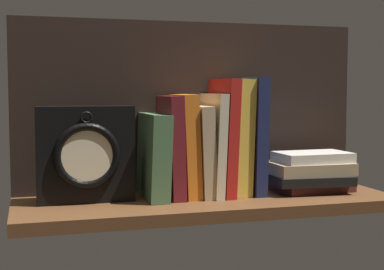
{
  "coord_description": "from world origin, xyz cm",
  "views": [
    {
      "loc": [
        -36.46,
        -112.77,
        22.79
      ],
      "look_at": [
        -2.46,
        3.68,
        13.19
      ],
      "focal_mm": 52.87,
      "sensor_mm": 36.0,
      "label": 1
    }
  ],
  "objects_px": {
    "book_green_romantic": "(154,156)",
    "book_orange_pandolfini": "(185,145)",
    "book_red_requiem": "(222,137)",
    "book_yellow_seinlanguage": "(237,137)",
    "book_cream_twain": "(212,144)",
    "framed_clock": "(86,154)",
    "book_maroon_dawkins": "(171,147)",
    "book_stack_side": "(310,172)",
    "book_tan_shortstories": "(200,151)",
    "book_navy_bierce": "(251,135)"
  },
  "relations": [
    {
      "from": "book_cream_twain",
      "to": "book_navy_bierce",
      "type": "xyz_separation_m",
      "value": [
        0.09,
        0.0,
        0.02
      ]
    },
    {
      "from": "framed_clock",
      "to": "book_yellow_seinlanguage",
      "type": "bearing_deg",
      "value": 1.19
    },
    {
      "from": "book_maroon_dawkins",
      "to": "book_stack_side",
      "type": "relative_size",
      "value": 1.13
    },
    {
      "from": "book_tan_shortstories",
      "to": "framed_clock",
      "type": "relative_size",
      "value": 0.99
    },
    {
      "from": "book_maroon_dawkins",
      "to": "book_yellow_seinlanguage",
      "type": "height_order",
      "value": "book_yellow_seinlanguage"
    },
    {
      "from": "book_orange_pandolfini",
      "to": "framed_clock",
      "type": "distance_m",
      "value": 0.21
    },
    {
      "from": "book_maroon_dawkins",
      "to": "book_tan_shortstories",
      "type": "relative_size",
      "value": 1.11
    },
    {
      "from": "book_maroon_dawkins",
      "to": "book_stack_side",
      "type": "xyz_separation_m",
      "value": [
        0.32,
        -0.02,
        -0.06
      ]
    },
    {
      "from": "book_navy_bierce",
      "to": "book_stack_side",
      "type": "relative_size",
      "value": 1.34
    },
    {
      "from": "book_yellow_seinlanguage",
      "to": "book_navy_bierce",
      "type": "xyz_separation_m",
      "value": [
        0.03,
        0.0,
        0.0
      ]
    },
    {
      "from": "book_maroon_dawkins",
      "to": "book_red_requiem",
      "type": "xyz_separation_m",
      "value": [
        0.12,
        0.0,
        0.02
      ]
    },
    {
      "from": "book_navy_bierce",
      "to": "book_tan_shortstories",
      "type": "bearing_deg",
      "value": 180.0
    },
    {
      "from": "book_green_romantic",
      "to": "book_red_requiem",
      "type": "xyz_separation_m",
      "value": [
        0.15,
        0.0,
        0.04
      ]
    },
    {
      "from": "framed_clock",
      "to": "book_stack_side",
      "type": "relative_size",
      "value": 1.03
    },
    {
      "from": "book_green_romantic",
      "to": "framed_clock",
      "type": "height_order",
      "value": "framed_clock"
    },
    {
      "from": "book_green_romantic",
      "to": "book_cream_twain",
      "type": "distance_m",
      "value": 0.13
    },
    {
      "from": "book_red_requiem",
      "to": "framed_clock",
      "type": "bearing_deg",
      "value": -178.68
    },
    {
      "from": "book_green_romantic",
      "to": "book_orange_pandolfini",
      "type": "xyz_separation_m",
      "value": [
        0.07,
        0.0,
        0.02
      ]
    },
    {
      "from": "book_stack_side",
      "to": "book_yellow_seinlanguage",
      "type": "bearing_deg",
      "value": 171.82
    },
    {
      "from": "book_maroon_dawkins",
      "to": "framed_clock",
      "type": "relative_size",
      "value": 1.1
    },
    {
      "from": "book_green_romantic",
      "to": "book_maroon_dawkins",
      "type": "distance_m",
      "value": 0.04
    },
    {
      "from": "book_navy_bierce",
      "to": "book_stack_side",
      "type": "distance_m",
      "value": 0.16
    },
    {
      "from": "book_navy_bierce",
      "to": "framed_clock",
      "type": "height_order",
      "value": "book_navy_bierce"
    },
    {
      "from": "book_cream_twain",
      "to": "framed_clock",
      "type": "height_order",
      "value": "book_cream_twain"
    },
    {
      "from": "book_navy_bierce",
      "to": "framed_clock",
      "type": "bearing_deg",
      "value": -178.93
    },
    {
      "from": "book_maroon_dawkins",
      "to": "book_cream_twain",
      "type": "height_order",
      "value": "book_cream_twain"
    },
    {
      "from": "book_maroon_dawkins",
      "to": "book_cream_twain",
      "type": "relative_size",
      "value": 0.98
    },
    {
      "from": "book_red_requiem",
      "to": "book_navy_bierce",
      "type": "xyz_separation_m",
      "value": [
        0.07,
        0.0,
        0.0
      ]
    },
    {
      "from": "book_tan_shortstories",
      "to": "book_yellow_seinlanguage",
      "type": "bearing_deg",
      "value": 0.0
    },
    {
      "from": "book_cream_twain",
      "to": "book_red_requiem",
      "type": "bearing_deg",
      "value": 0.0
    },
    {
      "from": "book_stack_side",
      "to": "book_red_requiem",
      "type": "bearing_deg",
      "value": 173.16
    },
    {
      "from": "book_stack_side",
      "to": "book_green_romantic",
      "type": "bearing_deg",
      "value": 176.1
    },
    {
      "from": "book_red_requiem",
      "to": "book_cream_twain",
      "type": "bearing_deg",
      "value": 180.0
    },
    {
      "from": "book_orange_pandolfini",
      "to": "book_green_romantic",
      "type": "bearing_deg",
      "value": 180.0
    },
    {
      "from": "book_cream_twain",
      "to": "framed_clock",
      "type": "bearing_deg",
      "value": -178.56
    },
    {
      "from": "book_cream_twain",
      "to": "book_green_romantic",
      "type": "bearing_deg",
      "value": 180.0
    },
    {
      "from": "book_red_requiem",
      "to": "book_yellow_seinlanguage",
      "type": "relative_size",
      "value": 1.0
    },
    {
      "from": "book_yellow_seinlanguage",
      "to": "book_red_requiem",
      "type": "bearing_deg",
      "value": 180.0
    },
    {
      "from": "book_navy_bierce",
      "to": "framed_clock",
      "type": "distance_m",
      "value": 0.37
    },
    {
      "from": "book_green_romantic",
      "to": "book_tan_shortstories",
      "type": "bearing_deg",
      "value": 0.0
    },
    {
      "from": "book_tan_shortstories",
      "to": "book_cream_twain",
      "type": "distance_m",
      "value": 0.03
    },
    {
      "from": "book_green_romantic",
      "to": "book_red_requiem",
      "type": "relative_size",
      "value": 0.71
    },
    {
      "from": "book_green_romantic",
      "to": "book_orange_pandolfini",
      "type": "distance_m",
      "value": 0.07
    },
    {
      "from": "book_stack_side",
      "to": "book_cream_twain",
      "type": "bearing_deg",
      "value": 173.89
    },
    {
      "from": "book_cream_twain",
      "to": "book_yellow_seinlanguage",
      "type": "height_order",
      "value": "book_yellow_seinlanguage"
    },
    {
      "from": "framed_clock",
      "to": "book_stack_side",
      "type": "distance_m",
      "value": 0.5
    },
    {
      "from": "book_orange_pandolfini",
      "to": "book_tan_shortstories",
      "type": "distance_m",
      "value": 0.04
    },
    {
      "from": "book_maroon_dawkins",
      "to": "book_yellow_seinlanguage",
      "type": "relative_size",
      "value": 0.86
    },
    {
      "from": "book_maroon_dawkins",
      "to": "framed_clock",
      "type": "height_order",
      "value": "book_maroon_dawkins"
    },
    {
      "from": "book_red_requiem",
      "to": "book_stack_side",
      "type": "distance_m",
      "value": 0.22
    }
  ]
}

